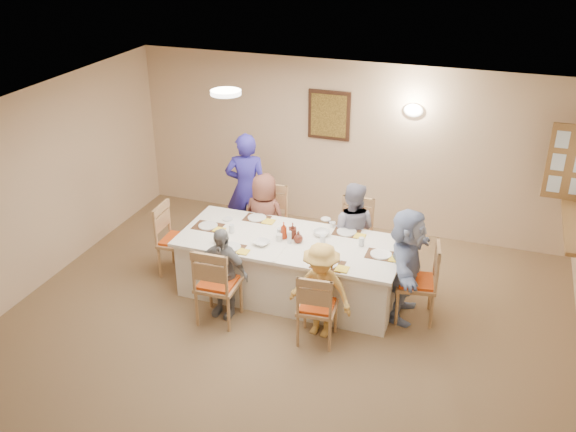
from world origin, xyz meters
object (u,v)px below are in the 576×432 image
(diner_front_right, at_px, (321,290))
(chair_front_right, at_px, (317,305))
(chair_back_left, at_px, (268,224))
(chair_front_left, at_px, (218,283))
(condiment_ketchup, at_px, (284,230))
(chair_right_end, at_px, (416,281))
(diner_back_left, at_px, (264,219))
(chair_left_end, at_px, (178,240))
(diner_back_right, at_px, (351,231))
(chair_back_right, at_px, (353,238))
(diner_right_end, at_px, (406,264))
(diner_front_left, at_px, (222,272))
(caregiver, at_px, (247,189))
(dining_table, at_px, (290,267))

(diner_front_right, bearing_deg, chair_front_right, -82.23)
(chair_back_left, bearing_deg, chair_front_left, -93.45)
(chair_front_left, height_order, condiment_ketchup, chair_front_left)
(chair_right_end, distance_m, diner_back_left, 2.26)
(chair_left_end, height_order, diner_back_left, diner_back_left)
(chair_front_right, height_order, diner_back_right, diner_back_right)
(chair_front_left, bearing_deg, chair_back_left, -92.05)
(chair_back_right, distance_m, diner_back_left, 1.21)
(chair_back_left, distance_m, condiment_ketchup, 1.00)
(chair_front_left, height_order, diner_right_end, diner_right_end)
(chair_right_end, distance_m, diner_front_left, 2.26)
(chair_front_right, distance_m, chair_left_end, 2.29)
(diner_back_right, bearing_deg, chair_front_left, 49.06)
(chair_front_left, bearing_deg, caregiver, -79.05)
(chair_back_left, relative_size, chair_right_end, 1.02)
(condiment_ketchup, bearing_deg, chair_front_left, -122.01)
(chair_right_end, height_order, diner_front_left, diner_front_left)
(diner_back_left, bearing_deg, diner_right_end, 166.63)
(chair_front_right, distance_m, diner_front_left, 1.21)
(chair_back_right, bearing_deg, caregiver, 167.14)
(chair_back_right, height_order, diner_front_right, diner_front_right)
(chair_back_right, xyz_separation_m, diner_front_left, (-1.20, -1.48, 0.07))
(diner_front_left, height_order, condiment_ketchup, diner_front_left)
(chair_left_end, distance_m, diner_back_left, 1.18)
(chair_right_end, bearing_deg, diner_front_right, -64.20)
(diner_front_left, bearing_deg, condiment_ketchup, 59.03)
(chair_back_left, bearing_deg, chair_right_end, -23.86)
(diner_back_left, bearing_deg, diner_back_right, -174.77)
(diner_back_right, distance_m, diner_front_right, 1.36)
(diner_back_right, xyz_separation_m, condiment_ketchup, (-0.69, -0.66, 0.21))
(chair_back_left, relative_size, condiment_ketchup, 4.70)
(chair_right_end, relative_size, diner_back_left, 0.78)
(diner_front_right, bearing_deg, diner_right_end, 47.44)
(chair_left_end, distance_m, caregiver, 1.30)
(chair_front_left, height_order, chair_left_end, chair_front_left)
(diner_back_left, bearing_deg, caregiver, -41.01)
(chair_left_end, relative_size, caregiver, 0.60)
(diner_front_left, distance_m, caregiver, 1.90)
(dining_table, bearing_deg, chair_left_end, 180.00)
(caregiver, bearing_deg, chair_back_right, 151.48)
(chair_right_end, relative_size, condiment_ketchup, 4.61)
(condiment_ketchup, bearing_deg, chair_left_end, -179.22)
(condiment_ketchup, bearing_deg, diner_right_end, -0.75)
(chair_back_right, relative_size, chair_left_end, 1.03)
(chair_back_left, xyz_separation_m, chair_right_end, (2.15, -0.80, -0.01))
(dining_table, xyz_separation_m, diner_back_left, (-0.60, 0.68, 0.26))
(diner_back_left, xyz_separation_m, caregiver, (-0.45, 0.47, 0.18))
(diner_front_right, bearing_deg, diner_back_left, 139.19)
(diner_right_end, relative_size, condiment_ketchup, 6.46)
(chair_back_left, distance_m, diner_front_left, 1.48)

